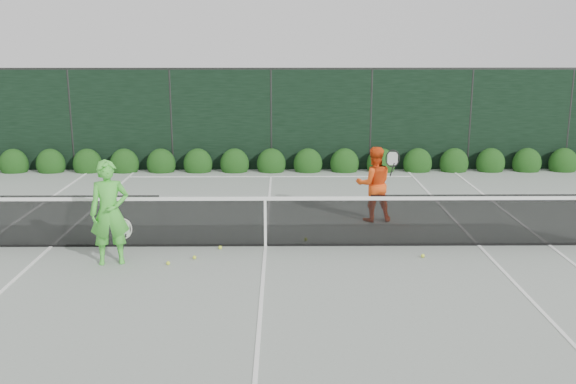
{
  "coord_description": "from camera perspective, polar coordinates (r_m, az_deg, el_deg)",
  "views": [
    {
      "loc": [
        0.32,
        -11.75,
        3.88
      ],
      "look_at": [
        0.44,
        0.3,
        1.0
      ],
      "focal_mm": 40.0,
      "sensor_mm": 36.0,
      "label": 1
    }
  ],
  "objects": [
    {
      "name": "tennis_net",
      "position": [
        12.22,
        -2.15,
        -2.47
      ],
      "size": [
        12.9,
        0.1,
        1.07
      ],
      "color": "black",
      "rests_on": "ground"
    },
    {
      "name": "court_lines",
      "position": [
        12.37,
        -2.01,
        -4.81
      ],
      "size": [
        11.03,
        23.83,
        0.01
      ],
      "color": "white",
      "rests_on": "ground"
    },
    {
      "name": "player_woman",
      "position": [
        11.63,
        -15.57,
        -1.78
      ],
      "size": [
        0.76,
        0.59,
        1.85
      ],
      "rotation": [
        0.0,
        0.0,
        0.23
      ],
      "color": "#4ACA3B",
      "rests_on": "ground"
    },
    {
      "name": "player_man",
      "position": [
        14.03,
        7.66,
        0.72
      ],
      "size": [
        0.93,
        0.69,
        1.63
      ],
      "rotation": [
        0.0,
        0.0,
        3.23
      ],
      "color": "#F64E14",
      "rests_on": "ground"
    },
    {
      "name": "hedge_row",
      "position": [
        19.25,
        -1.5,
        2.52
      ],
      "size": [
        31.66,
        0.65,
        0.94
      ],
      "color": "#0F380F",
      "rests_on": "ground"
    },
    {
      "name": "windscreen_fence",
      "position": [
        9.35,
        -2.49,
        -1.22
      ],
      "size": [
        32.0,
        21.07,
        3.06
      ],
      "color": "black",
      "rests_on": "ground"
    },
    {
      "name": "ground",
      "position": [
        12.37,
        -2.01,
        -4.84
      ],
      "size": [
        80.0,
        80.0,
        0.0
      ],
      "primitive_type": "plane",
      "color": "gray",
      "rests_on": "ground"
    },
    {
      "name": "tennis_balls",
      "position": [
        11.93,
        -2.21,
        -5.37
      ],
      "size": [
        4.65,
        1.44,
        0.07
      ],
      "color": "#DDF536",
      "rests_on": "ground"
    }
  ]
}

